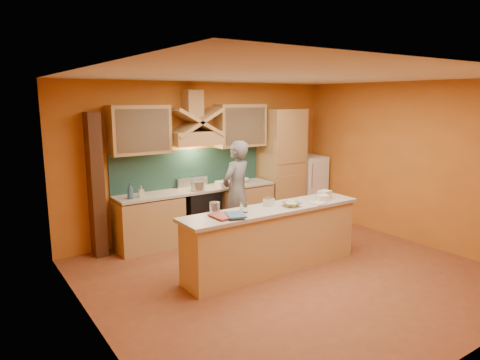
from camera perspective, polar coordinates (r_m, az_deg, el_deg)
floor at (r=6.39m, az=6.76°, el=-12.34°), size 5.50×5.00×0.01m
ceiling at (r=5.89m, az=7.38°, el=13.62°), size 5.50×5.00×0.01m
wall_back at (r=8.00m, az=-4.82°, el=2.85°), size 5.50×0.02×2.80m
wall_front at (r=4.47m, az=28.75°, el=-4.84°), size 5.50×0.02×2.80m
wall_left at (r=4.68m, az=-19.21°, el=-3.43°), size 0.02×5.00×2.80m
wall_right at (r=8.04m, az=21.97°, el=2.14°), size 0.02×5.00×2.80m
base_cabinet_left at (r=7.41m, az=-12.03°, el=-5.68°), size 1.10×0.60×0.86m
base_cabinet_right at (r=8.28m, az=0.23°, el=-3.69°), size 1.10×0.60×0.86m
counter_top at (r=7.69m, az=-5.61°, el=-1.28°), size 3.00×0.62×0.04m
stove at (r=7.79m, az=-5.55°, el=-4.52°), size 0.60×0.58×0.90m
backsplash at (r=7.87m, az=-6.65°, el=1.58°), size 3.00×0.03×0.70m
range_hood at (r=7.59m, az=-5.92°, el=5.59°), size 0.92×0.50×0.24m
hood_chimney at (r=7.65m, az=-6.37°, el=9.97°), size 0.30×0.30×0.50m
upper_cabinet_left at (r=7.23m, az=-13.27°, el=6.53°), size 1.00×0.35×0.80m
upper_cabinet_right at (r=8.16m, az=0.03°, el=7.28°), size 1.00×0.35×0.80m
pantry_column at (r=8.73m, az=5.66°, el=1.84°), size 0.80×0.60×2.30m
fridge at (r=9.31m, az=9.15°, el=-0.81°), size 0.58×0.60×1.30m
trim_column_left at (r=7.13m, az=-18.66°, el=-0.70°), size 0.20×0.30×2.30m
island_body at (r=6.38m, az=4.39°, el=-8.07°), size 2.80×0.55×0.88m
island_top at (r=6.25m, az=4.45°, el=-3.90°), size 2.90×0.62×0.05m
person at (r=7.47m, az=-0.49°, el=-1.59°), size 0.77×0.63×1.80m
pot_large at (r=7.51m, az=-5.66°, el=-0.91°), size 0.31×0.31×0.17m
pot_small at (r=7.87m, az=-5.59°, el=-0.51°), size 0.22×0.22×0.13m
soap_bottle_a at (r=7.15m, az=-13.02°, el=-1.50°), size 0.10×0.10×0.18m
soap_bottle_b at (r=7.06m, az=-14.43°, el=-1.41°), size 0.14×0.14×0.26m
bowl_back at (r=8.24m, az=0.36°, el=-0.01°), size 0.30×0.30×0.08m
dish_rack at (r=7.79m, az=-2.05°, el=-0.53°), size 0.29×0.23×0.10m
book_lower at (r=5.64m, az=-3.44°, el=-5.06°), size 0.27×0.36×0.03m
book_upper at (r=5.68m, az=-1.75°, el=-4.75°), size 0.34×0.39×0.02m
jar_large at (r=5.86m, az=-3.39°, el=-3.77°), size 0.18×0.18×0.17m
jar_small at (r=5.94m, az=0.50°, el=-3.67°), size 0.13×0.13×0.14m
kitchen_scale at (r=6.32m, az=3.87°, el=-2.98°), size 0.17×0.17×0.11m
mixing_bowl at (r=6.33m, az=6.86°, el=-3.22°), size 0.29×0.29×0.06m
cloth at (r=6.56m, az=10.40°, el=-3.04°), size 0.28×0.23×0.02m
grocery_bag_a at (r=6.89m, az=11.21°, el=-1.93°), size 0.23×0.20×0.13m
grocery_bag_b at (r=6.70m, az=11.06°, el=-2.40°), size 0.20×0.17×0.10m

